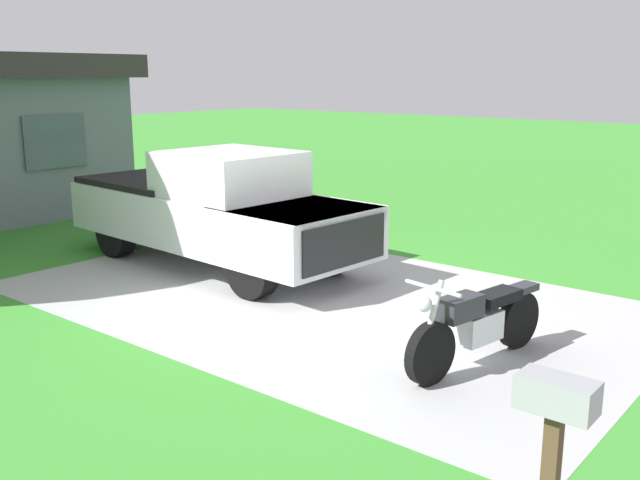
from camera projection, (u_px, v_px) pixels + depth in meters
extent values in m
plane|color=#38872D|center=(320.00, 299.00, 10.09)|extent=(80.00, 80.00, 0.00)
cube|color=#A2A2A2|center=(320.00, 299.00, 10.09)|extent=(5.47, 8.81, 0.01)
cylinder|color=black|center=(430.00, 353.00, 7.26)|extent=(0.67, 0.23, 0.66)
cylinder|color=black|center=(518.00, 320.00, 8.25)|extent=(0.67, 0.23, 0.66)
cube|color=silver|center=(479.00, 327.00, 7.75)|extent=(0.60, 0.35, 0.32)
cube|color=#28282D|center=(460.00, 307.00, 7.46)|extent=(0.56, 0.34, 0.24)
cube|color=black|center=(497.00, 297.00, 7.88)|extent=(0.64, 0.38, 0.12)
cube|color=#28282D|center=(520.00, 289.00, 8.17)|extent=(0.51, 0.28, 0.08)
cylinder|color=silver|center=(432.00, 319.00, 7.17)|extent=(0.34, 0.12, 0.77)
cylinder|color=silver|center=(433.00, 288.00, 7.10)|extent=(0.16, 0.70, 0.04)
sphere|color=silver|center=(424.00, 304.00, 7.06)|extent=(0.16, 0.16, 0.16)
cylinder|color=black|center=(330.00, 248.00, 11.22)|extent=(0.35, 0.86, 0.84)
cylinder|color=black|center=(252.00, 269.00, 10.04)|extent=(0.35, 0.86, 0.84)
cylinder|color=black|center=(192.00, 218.00, 13.53)|extent=(0.35, 0.86, 0.84)
cylinder|color=black|center=(116.00, 232.00, 12.36)|extent=(0.35, 0.86, 0.84)
cube|color=silver|center=(215.00, 217.00, 11.73)|extent=(2.35, 5.72, 0.80)
cube|color=silver|center=(295.00, 214.00, 10.44)|extent=(2.02, 2.02, 0.20)
cube|color=silver|center=(230.00, 174.00, 11.30)|extent=(1.92, 2.01, 0.70)
cube|color=#3F4C56|center=(264.00, 185.00, 10.79)|extent=(1.71, 0.27, 0.60)
cube|color=black|center=(159.00, 192.00, 12.70)|extent=(2.05, 2.52, 0.50)
cube|color=black|center=(343.00, 244.00, 9.90)|extent=(1.70, 0.21, 0.64)
cube|color=gray|center=(557.00, 395.00, 4.45)|extent=(0.26, 0.48, 0.22)
cube|color=#4C5966|center=(55.00, 142.00, 14.96)|extent=(1.40, 0.06, 1.10)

